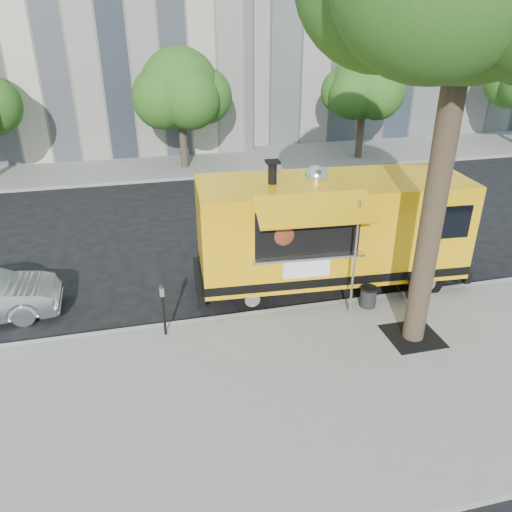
{
  "coord_description": "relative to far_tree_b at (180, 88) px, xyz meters",
  "views": [
    {
      "loc": [
        -3.22,
        -11.3,
        6.96
      ],
      "look_at": [
        -0.49,
        0.0,
        1.26
      ],
      "focal_mm": 35.0,
      "sensor_mm": 36.0,
      "label": 1
    }
  ],
  "objects": [
    {
      "name": "trash_bin_left",
      "position": [
        3.15,
        -14.0,
        -3.4
      ],
      "size": [
        0.44,
        0.44,
        0.53
      ],
      "color": "black",
      "rests_on": "sidewalk"
    },
    {
      "name": "curb",
      "position": [
        1.0,
        -13.63,
        -3.76
      ],
      "size": [
        60.0,
        0.14,
        0.16
      ],
      "primitive_type": "cube",
      "color": "#999993",
      "rests_on": "ground"
    },
    {
      "name": "sidewalk",
      "position": [
        1.0,
        -16.7,
        -3.76
      ],
      "size": [
        60.0,
        6.0,
        0.15
      ],
      "primitive_type": "cube",
      "color": "gray",
      "rests_on": "ground"
    },
    {
      "name": "far_tree_c",
      "position": [
        9.0,
        -0.3,
        -0.12
      ],
      "size": [
        3.24,
        3.24,
        5.21
      ],
      "color": "#33261C",
      "rests_on": "far_sidewalk"
    },
    {
      "name": "far_tree_b",
      "position": [
        0.0,
        0.0,
        0.0
      ],
      "size": [
        3.6,
        3.6,
        5.5
      ],
      "color": "#33261C",
      "rests_on": "far_sidewalk"
    },
    {
      "name": "parking_meter",
      "position": [
        -2.0,
        -14.05,
        -2.85
      ],
      "size": [
        0.11,
        0.11,
        1.33
      ],
      "color": "black",
      "rests_on": "sidewalk"
    },
    {
      "name": "far_sidewalk",
      "position": [
        1.0,
        0.8,
        -3.76
      ],
      "size": [
        60.0,
        5.0,
        0.15
      ],
      "primitive_type": "cube",
      "color": "gray",
      "rests_on": "ground"
    },
    {
      "name": "food_truck",
      "position": [
        2.59,
        -12.53,
        -2.12
      ],
      "size": [
        7.51,
        3.66,
        3.65
      ],
      "rotation": [
        0.0,
        0.0,
        -0.07
      ],
      "color": "#FFB30D",
      "rests_on": "ground"
    },
    {
      "name": "sign_post",
      "position": [
        2.55,
        -14.25,
        -1.98
      ],
      "size": [
        0.28,
        0.06,
        3.0
      ],
      "color": "silver",
      "rests_on": "sidewalk"
    },
    {
      "name": "tree_well",
      "position": [
        3.6,
        -15.5,
        -3.68
      ],
      "size": [
        1.2,
        1.2,
        0.02
      ],
      "primitive_type": "cube",
      "color": "black",
      "rests_on": "sidewalk"
    },
    {
      "name": "ground",
      "position": [
        1.0,
        -12.7,
        -3.83
      ],
      "size": [
        120.0,
        120.0,
        0.0
      ],
      "primitive_type": "plane",
      "color": "black",
      "rests_on": "ground"
    },
    {
      "name": "trash_bin_right",
      "position": [
        4.5,
        -14.03,
        -3.38
      ],
      "size": [
        0.47,
        0.47,
        0.56
      ],
      "color": "black",
      "rests_on": "sidewalk"
    }
  ]
}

